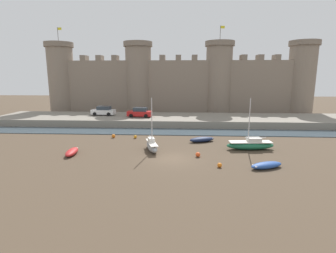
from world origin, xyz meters
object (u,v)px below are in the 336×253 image
object	(u,v)px
sailboat_foreground_left	(250,145)
mooring_buoy_near_channel	(220,165)
mooring_buoy_off_centre	(198,155)
car_quay_west	(140,112)
rowboat_midflat_left	(266,165)
car_quay_east	(103,111)
rowboat_midflat_centre	(202,139)
mooring_buoy_mid_mud	(135,137)
mooring_buoy_near_shore	(113,136)
sailboat_near_channel_right	(152,145)
rowboat_near_channel_left	(72,152)

from	to	relation	value
sailboat_foreground_left	mooring_buoy_near_channel	bearing A→B (deg)	-124.99
mooring_buoy_off_centre	car_quay_west	distance (m)	20.18
rowboat_midflat_left	car_quay_west	distance (m)	25.82
rowboat_midflat_left	car_quay_east	size ratio (longest dim) A/B	0.80
rowboat_midflat_centre	mooring_buoy_mid_mud	bearing A→B (deg)	170.87
sailboat_foreground_left	mooring_buoy_off_centre	xyz separation A→B (m)	(-6.08, -3.10, -0.31)
mooring_buoy_near_shore	sailboat_foreground_left	bearing A→B (deg)	-15.38
sailboat_foreground_left	sailboat_near_channel_right	bearing A→B (deg)	-174.44
mooring_buoy_off_centre	car_quay_west	size ratio (longest dim) A/B	0.12
rowboat_midflat_left	rowboat_midflat_centre	distance (m)	10.56
sailboat_foreground_left	car_quay_west	xyz separation A→B (m)	(-14.98, 14.93, 1.43)
rowboat_near_channel_left	mooring_buoy_near_channel	distance (m)	15.40
rowboat_near_channel_left	mooring_buoy_near_shore	world-z (taller)	rowboat_near_channel_left
sailboat_near_channel_right	mooring_buoy_near_channel	world-z (taller)	sailboat_near_channel_right
sailboat_foreground_left	mooring_buoy_mid_mud	xyz separation A→B (m)	(-13.95, 4.53, -0.34)
rowboat_near_channel_left	car_quay_west	size ratio (longest dim) A/B	0.72
mooring_buoy_near_channel	car_quay_east	distance (m)	28.64
car_quay_east	sailboat_near_channel_right	bearing A→B (deg)	-58.71
sailboat_near_channel_right	rowboat_midflat_left	bearing A→B (deg)	-24.55
mooring_buoy_near_channel	car_quay_east	bearing A→B (deg)	127.70
mooring_buoy_near_shore	mooring_buoy_near_channel	bearing A→B (deg)	-40.46
mooring_buoy_off_centre	mooring_buoy_mid_mud	world-z (taller)	mooring_buoy_off_centre
mooring_buoy_near_channel	mooring_buoy_mid_mud	size ratio (longest dim) A/B	1.01
rowboat_midflat_left	rowboat_near_channel_left	bearing A→B (deg)	170.90
rowboat_midflat_centre	mooring_buoy_near_channel	distance (m)	9.29
mooring_buoy_mid_mud	sailboat_near_channel_right	bearing A→B (deg)	-62.91
car_quay_west	rowboat_midflat_centre	bearing A→B (deg)	-50.41
rowboat_midflat_left	mooring_buoy_off_centre	size ratio (longest dim) A/B	6.81
rowboat_midflat_left	rowboat_midflat_centre	world-z (taller)	rowboat_midflat_centre
mooring_buoy_mid_mud	mooring_buoy_near_shore	bearing A→B (deg)	177.57
rowboat_midflat_centre	mooring_buoy_off_centre	world-z (taller)	rowboat_midflat_centre
mooring_buoy_mid_mud	mooring_buoy_off_centre	bearing A→B (deg)	-44.10
rowboat_midflat_left	rowboat_near_channel_left	xyz separation A→B (m)	(-19.27, 3.09, 0.01)
mooring_buoy_off_centre	mooring_buoy_near_shore	xyz separation A→B (m)	(-10.84, 7.75, -0.00)
rowboat_near_channel_left	car_quay_east	xyz separation A→B (m)	(-2.40, 19.51, 1.67)
car_quay_west	car_quay_east	world-z (taller)	same
sailboat_near_channel_right	mooring_buoy_off_centre	world-z (taller)	sailboat_near_channel_right
sailboat_foreground_left	mooring_buoy_mid_mud	distance (m)	14.67
mooring_buoy_off_centre	mooring_buoy_mid_mud	bearing A→B (deg)	135.90
car_quay_west	sailboat_foreground_left	bearing A→B (deg)	-44.90
mooring_buoy_near_channel	mooring_buoy_near_shore	distance (m)	16.60
mooring_buoy_near_channel	car_quay_east	xyz separation A→B (m)	(-17.48, 22.62, 1.77)
mooring_buoy_mid_mud	car_quay_west	world-z (taller)	car_quay_west
sailboat_near_channel_right	mooring_buoy_near_shore	size ratio (longest dim) A/B	12.05
rowboat_midflat_left	sailboat_foreground_left	world-z (taller)	sailboat_foreground_left
mooring_buoy_off_centre	mooring_buoy_near_channel	xyz separation A→B (m)	(1.79, -3.02, -0.03)
car_quay_west	mooring_buoy_off_centre	bearing A→B (deg)	-63.71
mooring_buoy_near_channel	mooring_buoy_mid_mud	bearing A→B (deg)	132.23
rowboat_near_channel_left	car_quay_east	bearing A→B (deg)	97.01
rowboat_midflat_centre	mooring_buoy_near_shore	distance (m)	11.80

